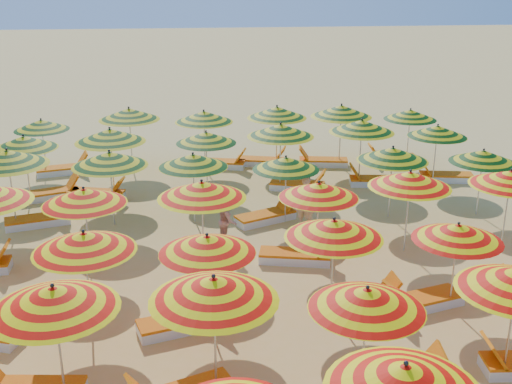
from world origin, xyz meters
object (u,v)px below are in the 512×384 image
umbrella_41 (410,115)px  lounger_23 (445,176)px  umbrella_34 (362,126)px  lounger_25 (222,163)px  umbrella_33 (281,130)px  umbrella_3 (405,379)px  lounger_11 (184,322)px  umbrella_19 (84,197)px  umbrella_24 (7,158)px  lounger_24 (64,169)px  lounger_26 (262,161)px  lounger_21 (299,185)px  lounger_17 (39,220)px  beachgoer_a (305,202)px  umbrella_21 (319,190)px  lounger_18 (267,216)px  umbrella_30 (24,142)px  umbrella_22 (410,180)px  umbrella_14 (207,244)px  umbrella_38 (204,117)px  umbrella_13 (84,242)px  umbrella_35 (437,131)px  umbrella_32 (206,138)px  umbrella_9 (367,299)px  lounger_22 (375,181)px  umbrella_29 (483,156)px  umbrella_28 (393,154)px  umbrella_36 (41,125)px  umbrella_39 (277,112)px  lounger_20 (98,194)px  umbrella_20 (202,190)px  umbrella_23 (511,178)px  lounger_19 (52,194)px  umbrella_40 (341,111)px  lounger_8 (392,375)px  lounger_13 (422,301)px  beachgoer_b (228,220)px  umbrella_37 (129,114)px  umbrella_16 (458,233)px  umbrella_25 (110,159)px  umbrella_26 (193,161)px  umbrella_8 (214,289)px  umbrella_7 (54,298)px

umbrella_41 → lounger_23: umbrella_41 is taller
umbrella_34 → lounger_25: bearing=151.9°
umbrella_33 → umbrella_3: bearing=-91.0°
umbrella_33 → lounger_11: 8.73m
umbrella_19 → umbrella_24: (-2.35, 2.76, 0.18)m
lounger_24 → lounger_26: (6.87, 0.23, 0.00)m
umbrella_34 → lounger_21: bearing=-170.5°
lounger_24 → lounger_17: bearing=-102.2°
lounger_26 → beachgoer_a: beachgoer_a is taller
umbrella_21 → lounger_18: bearing=109.7°
umbrella_30 → beachgoer_a: bearing=-20.8°
umbrella_22 → umbrella_41: (2.56, 7.44, -0.14)m
umbrella_14 → lounger_25: umbrella_14 is taller
umbrella_30 → umbrella_38: umbrella_38 is taller
umbrella_13 → umbrella_41: 14.26m
umbrella_35 → lounger_17: 12.37m
umbrella_32 → umbrella_34: umbrella_34 is taller
umbrella_9 → lounger_22: umbrella_9 is taller
umbrella_29 → lounger_17: bearing=177.7°
umbrella_38 → beachgoer_a: umbrella_38 is taller
umbrella_35 → umbrella_41: 2.50m
umbrella_28 → umbrella_36: size_ratio=1.08×
umbrella_39 → lounger_20: size_ratio=1.35×
umbrella_20 → umbrella_33: bearing=63.7°
lounger_20 → lounger_21: 6.26m
umbrella_23 → lounger_24: umbrella_23 is taller
lounger_19 → lounger_20: (1.41, -0.20, 0.00)m
umbrella_23 → beachgoer_a: 5.18m
lounger_19 → lounger_20: bearing=-27.5°
umbrella_40 → umbrella_41: bearing=5.6°
lounger_8 → umbrella_24: bearing=142.5°
umbrella_30 → lounger_13: bearing=-38.0°
umbrella_9 → umbrella_13: size_ratio=0.98×
umbrella_40 → beachgoer_b: size_ratio=1.94×
umbrella_24 → umbrella_36: umbrella_24 is taller
lounger_17 → lounger_19: (-0.08, 2.16, 0.00)m
umbrella_33 → umbrella_37: 5.58m
umbrella_3 → umbrella_20: (-2.34, 7.34, 0.01)m
umbrella_16 → lounger_22: size_ratio=1.10×
lounger_20 → umbrella_20: bearing=-42.4°
umbrella_25 → lounger_21: (5.54, 2.32, -1.74)m
umbrella_35 → umbrella_40: bearing=139.2°
umbrella_16 → lounger_11: size_ratio=1.08×
lounger_17 → umbrella_16: bearing=-45.7°
lounger_18 → umbrella_24: bearing=153.2°
lounger_18 → umbrella_26: bearing=149.5°
umbrella_8 → lounger_22: size_ratio=1.50×
umbrella_25 → lounger_22: size_ratio=1.20×
umbrella_39 → umbrella_7: bearing=-112.6°
umbrella_21 → umbrella_40: (2.29, 7.44, 0.21)m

